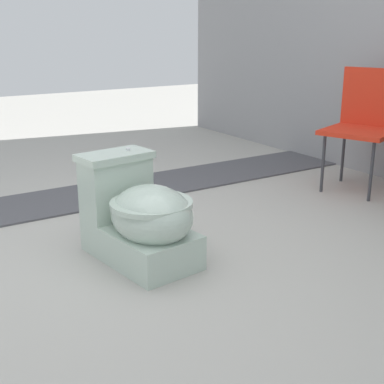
{
  "coord_description": "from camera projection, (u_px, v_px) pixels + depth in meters",
  "views": [
    {
      "loc": [
        2.15,
        -0.95,
        1.11
      ],
      "look_at": [
        -0.05,
        0.44,
        0.3
      ],
      "focal_mm": 50.0,
      "sensor_mm": 36.0,
      "label": 1
    }
  ],
  "objects": [
    {
      "name": "ground_plane",
      "position": [
        120.0,
        269.0,
        2.55
      ],
      "size": [
        14.0,
        14.0,
        0.0
      ],
      "primitive_type": "plane",
      "color": "#A8A59E"
    },
    {
      "name": "gravel_strip",
      "position": [
        115.0,
        191.0,
        3.73
      ],
      "size": [
        0.56,
        8.0,
        0.01
      ],
      "primitive_type": "cube",
      "color": "#4C4C51",
      "rests_on": "ground"
    },
    {
      "name": "toilet",
      "position": [
        140.0,
        218.0,
        2.6
      ],
      "size": [
        0.67,
        0.45,
        0.52
      ],
      "rotation": [
        0.0,
        0.0,
        0.13
      ],
      "color": "#B2C6B7",
      "rests_on": "ground"
    },
    {
      "name": "folding_chair_left",
      "position": [
        366.0,
        116.0,
        3.7
      ],
      "size": [
        0.56,
        0.56,
        0.83
      ],
      "rotation": [
        0.0,
        0.0,
        -1.23
      ],
      "color": "red",
      "rests_on": "ground"
    }
  ]
}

